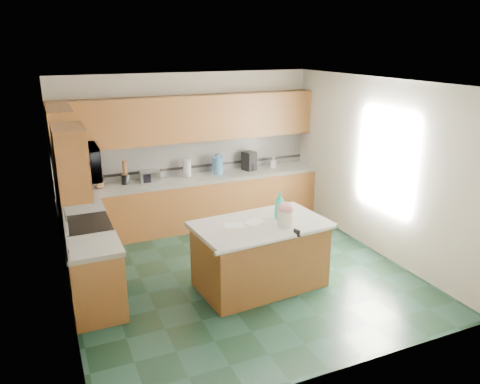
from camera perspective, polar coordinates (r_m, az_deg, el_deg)
floor at (r=6.85m, az=0.02°, el=-9.95°), size 4.60×4.60×0.00m
ceiling at (r=6.08m, az=0.03°, el=13.19°), size 4.60×4.60×0.00m
wall_back at (r=8.44m, az=-6.32°, el=5.13°), size 4.60×0.04×2.70m
wall_front at (r=4.44m, az=12.20°, el=-7.11°), size 4.60×0.04×2.70m
wall_left at (r=5.85m, az=-21.30°, el=-1.79°), size 0.04×4.60×2.70m
wall_right at (r=7.53m, az=16.44°, el=2.94°), size 0.04×4.60×2.70m
back_base_cab at (r=8.40m, az=-5.45°, el=-1.44°), size 4.60×0.60×0.86m
back_countertop at (r=8.26m, az=-5.55°, el=1.57°), size 4.60×0.64×0.06m
back_upper_cab at (r=8.16m, az=-6.07°, el=8.91°), size 4.60×0.33×0.78m
back_backsplash at (r=8.44m, az=-6.23°, el=4.32°), size 4.60×0.02×0.63m
back_accent_band at (r=8.48m, az=-6.18°, el=3.03°), size 4.60×0.01×0.05m
left_base_cab_rear at (r=7.39m, az=-18.59°, el=-5.10°), size 0.60×0.82×0.86m
left_counter_rear at (r=7.23m, az=-18.95°, el=-1.73°), size 0.64×0.82×0.06m
left_base_cab_front at (r=6.00m, az=-17.09°, el=-10.43°), size 0.60×0.72×0.86m
left_counter_front at (r=5.80m, az=-17.50°, el=-6.42°), size 0.64×0.72×0.06m
left_backsplash at (r=6.41m, az=-21.18°, el=-1.19°), size 0.02×2.30×0.63m
left_accent_band at (r=6.47m, az=-20.93°, el=-2.82°), size 0.01×2.30×0.05m
left_upper_cab_rear at (r=7.09m, az=-20.99°, el=6.49°), size 0.33×1.09×0.78m
left_upper_cab_front at (r=5.46m, az=-19.92°, el=3.51°), size 0.33×0.72×0.78m
range_body at (r=6.66m, az=-17.91°, el=-7.50°), size 0.60×0.76×0.88m
range_oven_door at (r=6.70m, az=-15.40°, el=-7.47°), size 0.02×0.68×0.55m
range_cooktop at (r=6.48m, az=-18.29°, el=-3.81°), size 0.62×0.78×0.04m
range_handle at (r=6.56m, az=-15.41°, el=-4.43°), size 0.02×0.66×0.02m
range_backguard at (r=6.43m, az=-20.69°, el=-3.11°), size 0.06×0.76×0.18m
microwave at (r=6.24m, az=-19.03°, el=3.32°), size 0.50×0.73×0.41m
island_base at (r=6.37m, az=2.47°, el=-7.89°), size 1.71×1.07×0.86m
island_top at (r=6.18m, az=2.53°, el=-4.04°), size 1.82×1.17×0.06m
island_bullnose at (r=5.76m, az=4.80°, el=-5.80°), size 1.74×0.20×0.06m
treat_jar at (r=6.06m, az=5.59°, el=-3.17°), size 0.25×0.25×0.22m
treat_jar_lid at (r=6.01m, az=5.63°, el=-1.90°), size 0.23×0.23×0.14m
treat_jar_knob at (r=5.99m, az=5.65°, el=-1.47°), size 0.07×0.03×0.03m
treat_jar_knob_end_l at (r=5.98m, az=5.33°, el=-1.52°), size 0.04×0.04×0.04m
treat_jar_knob_end_r at (r=6.01m, az=5.96°, el=-1.42°), size 0.04×0.04×0.04m
soap_bottle_island at (r=6.28m, az=4.85°, el=-1.62°), size 0.17×0.17×0.37m
paper_sheet_a at (r=6.20m, az=1.79°, el=-3.66°), size 0.32×0.29×0.00m
paper_sheet_b at (r=6.09m, az=-0.71°, el=-4.07°), size 0.30×0.25×0.00m
clamp_body at (r=5.88m, az=6.93°, el=-4.94°), size 0.04×0.10×0.08m
clamp_handle at (r=5.84m, az=7.20°, el=-5.32°), size 0.02×0.07×0.02m
knife_block at (r=7.94m, az=-16.81°, el=1.23°), size 0.16×0.18×0.23m
utensil_crock at (r=8.03m, az=-13.78°, el=1.51°), size 0.13×0.13×0.17m
utensil_bundle at (r=7.98m, az=-13.89°, el=2.93°), size 0.08×0.08×0.24m
toaster_oven at (r=8.08m, az=-10.88°, el=1.88°), size 0.36×0.27×0.19m
toaster_oven_door at (r=7.98m, az=-10.71°, el=1.69°), size 0.29×0.01×0.15m
paper_towel at (r=8.27m, az=-6.45°, el=2.88°), size 0.14×0.14×0.30m
paper_towel_base at (r=8.31m, az=-6.42°, el=1.92°), size 0.20×0.20×0.01m
water_jug at (r=8.41m, az=-2.74°, el=3.27°), size 0.19×0.19×0.32m
water_jug_neck at (r=8.36m, az=-2.76°, el=4.48°), size 0.09×0.09×0.05m
coffee_maker at (r=8.66m, az=1.13°, el=3.81°), size 0.26×0.27×0.34m
coffee_carafe at (r=8.64m, az=1.27°, el=3.08°), size 0.14×0.14×0.14m
soap_bottle_back at (r=8.86m, az=4.12°, el=3.62°), size 0.13×0.13×0.20m
soap_back_cap at (r=8.84m, az=4.14°, el=4.36°), size 0.02×0.02×0.03m
window_light_proxy at (r=7.33m, az=17.35°, el=3.67°), size 0.02×1.40×1.10m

